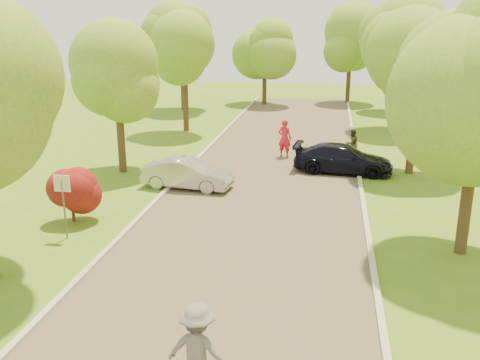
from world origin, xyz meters
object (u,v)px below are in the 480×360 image
Objects in this scene: silver_sedan at (187,174)px; skateboarder at (198,350)px; dark_sedan at (343,159)px; person_striped at (285,138)px; street_sign at (63,193)px; person_olive at (352,144)px.

silver_sedan is 13.43m from skateboarder.
person_striped is at bearing 55.73° from dark_sedan.
street_sign is 13.27m from dark_sedan.
person_striped is 1.32× the size of person_olive.
person_striped is 3.52m from person_olive.
street_sign is 0.47× the size of dark_sedan.
person_olive is at bearing -92.93° from skateboarder.
dark_sedan is at bearing 45.27° from person_olive.
street_sign reaches higher than person_olive.
dark_sedan is (9.10, 9.62, -0.89)m from street_sign.
dark_sedan is 3.89m from person_striped.
silver_sedan is 9.64m from person_olive.
person_olive reaches higher than dark_sedan.
skateboarder is at bearing 45.02° from person_olive.
skateboarder is 18.98m from person_striped.
person_striped is (-2.98, 2.48, 0.33)m from dark_sedan.
dark_sedan is 16.75m from skateboarder.
skateboarder is 1.24× the size of person_olive.
person_striped is at bearing 63.18° from street_sign.
street_sign is 9.27m from skateboarder.
street_sign is 0.56× the size of silver_sedan.
dark_sedan is (6.60, 3.60, 0.03)m from silver_sedan.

